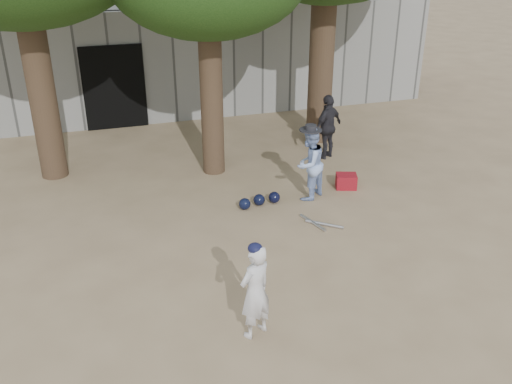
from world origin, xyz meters
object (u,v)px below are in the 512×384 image
object	(u,v)px
spectator_dark	(328,127)
spectator_blue	(309,164)
red_bag	(346,181)
boy_player	(255,291)

from	to	relation	value
spectator_dark	spectator_blue	bearing A→B (deg)	28.17
spectator_dark	red_bag	xyz separation A→B (m)	(-0.29, -1.69, -0.61)
boy_player	spectator_dark	distance (m)	6.57
red_bag	spectator_dark	bearing A→B (deg)	80.44
boy_player	spectator_blue	bearing A→B (deg)	-148.09
red_bag	spectator_blue	bearing A→B (deg)	-168.20
boy_player	spectator_blue	xyz separation A→B (m)	(2.24, 3.69, 0.04)
spectator_dark	red_bag	bearing A→B (deg)	51.53
spectator_dark	red_bag	world-z (taller)	spectator_dark
spectator_blue	red_bag	size ratio (longest dim) A/B	3.52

